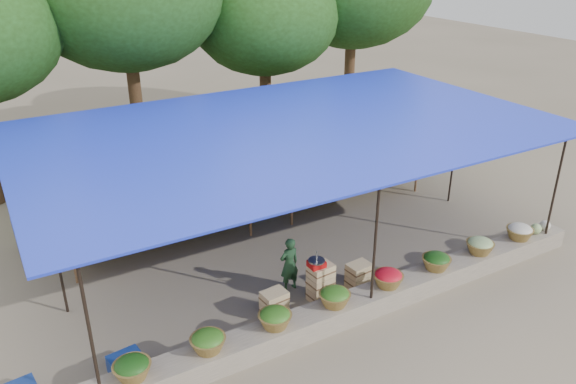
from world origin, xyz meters
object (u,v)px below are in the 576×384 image
vendor_seated (289,264)px  blue_crate_front (126,364)px  weighing_scale (316,263)px  crate_counter (319,286)px

vendor_seated → blue_crate_front: (-3.41, -0.70, -0.41)m
vendor_seated → blue_crate_front: bearing=7.7°
weighing_scale → blue_crate_front: 3.72m
blue_crate_front → weighing_scale: bearing=-5.7°
crate_counter → vendor_seated: 0.73m
weighing_scale → vendor_seated: (-0.23, 0.60, -0.28)m
vendor_seated → blue_crate_front: vendor_seated is taller
crate_counter → vendor_seated: size_ratio=2.10×
crate_counter → vendor_seated: vendor_seated is taller
blue_crate_front → crate_counter: bearing=-5.7°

